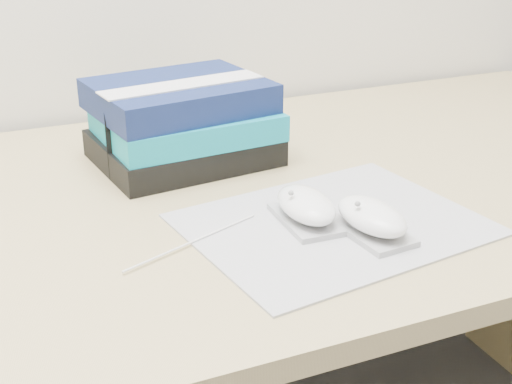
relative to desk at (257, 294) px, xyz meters
name	(u,v)px	position (x,y,z in m)	size (l,w,h in m)	color
desk	(257,294)	(0.00, 0.00, 0.00)	(1.60, 0.80, 0.73)	tan
mousepad	(333,224)	(0.01, -0.23, 0.24)	(0.37, 0.29, 0.00)	gray
mouse_rear	(306,207)	(-0.02, -0.21, 0.26)	(0.07, 0.12, 0.05)	#9E9EA0
mouse_front	(372,219)	(0.04, -0.28, 0.26)	(0.08, 0.12, 0.05)	#9C9D9F
usb_cable	(193,242)	(-0.18, -0.21, 0.24)	(0.00, 0.00, 0.21)	white
book_stack	(183,122)	(-0.10, 0.07, 0.30)	(0.29, 0.24, 0.13)	black
pouch	(149,129)	(-0.15, 0.07, 0.30)	(0.15, 0.11, 0.13)	black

